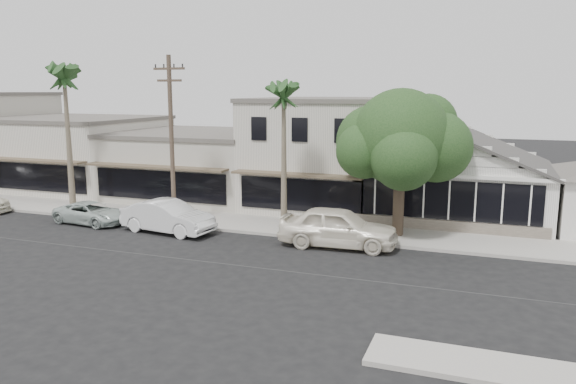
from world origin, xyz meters
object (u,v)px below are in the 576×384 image
at_px(utility_pole, 171,137).
at_px(car_0, 338,227).
at_px(car_2, 91,213).
at_px(car_1, 168,217).
at_px(shade_tree, 400,140).

relative_size(utility_pole, car_0, 1.63).
distance_m(car_0, car_2, 13.90).
bearing_deg(car_0, car_1, 90.20).
bearing_deg(car_1, car_0, -79.56).
relative_size(car_0, car_2, 1.29).
bearing_deg(shade_tree, utility_pole, -170.98).
xyz_separation_m(utility_pole, car_1, (0.48, -1.41, -3.96)).
bearing_deg(shade_tree, car_2, -169.42).
bearing_deg(car_2, car_1, -86.81).
bearing_deg(car_0, shade_tree, -41.73).
bearing_deg(car_2, shade_tree, -73.54).
distance_m(car_1, shade_tree, 12.31).
xyz_separation_m(car_1, shade_tree, (11.18, 3.26, 3.99)).
distance_m(utility_pole, car_1, 4.23).
bearing_deg(car_1, shade_tree, -66.15).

